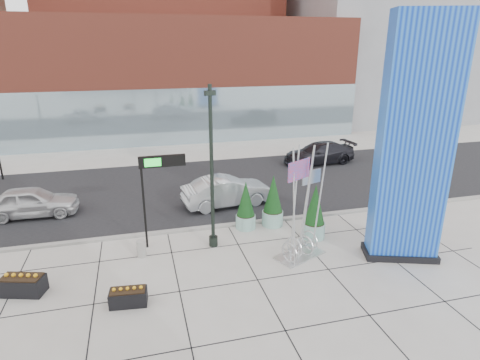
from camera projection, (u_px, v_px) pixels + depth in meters
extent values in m
plane|color=#9E9991|center=(227.00, 270.00, 16.13)|extent=(160.00, 160.00, 0.00)
cube|color=black|center=(191.00, 188.00, 25.29)|extent=(80.00, 12.00, 0.02)
cube|color=gray|center=(208.00, 227.00, 19.77)|extent=(80.00, 0.30, 0.12)
cube|color=brown|center=(174.00, 78.00, 39.34)|extent=(34.00, 10.00, 11.00)
cube|color=#8CA5B2|center=(182.00, 117.00, 35.91)|extent=(34.00, 0.60, 5.00)
cube|color=slate|center=(375.00, 41.00, 48.84)|extent=(20.00, 18.00, 18.00)
cube|color=#0B32B3|center=(415.00, 144.00, 15.66)|extent=(2.95, 1.93, 9.87)
cube|color=black|center=(399.00, 253.00, 17.20)|extent=(3.23, 2.21, 0.27)
cylinder|color=black|center=(212.00, 170.00, 16.98)|extent=(0.16, 0.16, 7.14)
cylinder|color=black|center=(213.00, 241.00, 18.05)|extent=(0.39, 0.39, 0.45)
cube|color=black|center=(210.00, 93.00, 15.95)|extent=(0.48, 0.29, 0.20)
cube|color=silver|center=(299.00, 255.00, 17.22)|extent=(2.41, 1.86, 0.06)
cylinder|color=silver|center=(288.00, 206.00, 16.10)|extent=(0.09, 0.09, 4.90)
cylinder|color=silver|center=(294.00, 202.00, 16.51)|extent=(0.09, 0.09, 4.90)
cylinder|color=silver|center=(305.00, 204.00, 16.38)|extent=(0.09, 0.09, 4.90)
cylinder|color=silver|center=(312.00, 200.00, 16.75)|extent=(0.09, 0.09, 4.90)
cylinder|color=silver|center=(322.00, 203.00, 16.41)|extent=(0.09, 0.09, 4.90)
torus|color=silver|center=(285.00, 249.00, 16.81)|extent=(0.42, 0.84, 0.89)
torus|color=silver|center=(294.00, 246.00, 17.11)|extent=(0.42, 0.84, 0.89)
torus|color=silver|center=(306.00, 246.00, 17.05)|extent=(0.42, 0.84, 0.89)
torus|color=silver|center=(315.00, 243.00, 17.34)|extent=(0.42, 0.84, 0.89)
cube|color=red|center=(297.00, 169.00, 15.90)|extent=(1.15, 0.66, 0.78)
cube|color=silver|center=(316.00, 178.00, 16.36)|extent=(0.95, 0.35, 0.59)
cylinder|color=gray|center=(141.00, 249.00, 17.05)|extent=(0.38, 0.38, 0.75)
cylinder|color=black|center=(144.00, 204.00, 17.31)|extent=(0.10, 0.10, 4.14)
cube|color=black|center=(162.00, 161.00, 16.92)|extent=(1.97, 0.20, 0.49)
cube|color=#19D833|center=(153.00, 163.00, 16.73)|extent=(0.69, 0.03, 0.34)
cylinder|color=#8AB9AE|center=(313.00, 230.00, 18.77)|extent=(1.05, 1.05, 0.73)
cylinder|color=black|center=(314.00, 223.00, 18.65)|extent=(0.97, 0.97, 0.06)
cone|color=black|center=(315.00, 204.00, 18.35)|extent=(0.94, 0.94, 1.89)
cylinder|color=#8AB9AE|center=(273.00, 218.00, 20.08)|extent=(1.05, 1.05, 0.73)
cylinder|color=black|center=(273.00, 211.00, 19.96)|extent=(0.97, 0.97, 0.06)
cone|color=black|center=(273.00, 194.00, 19.66)|extent=(0.94, 0.94, 1.89)
cylinder|color=#8AB9AE|center=(246.00, 221.00, 19.75)|extent=(0.97, 0.97, 0.68)
cylinder|color=black|center=(246.00, 215.00, 19.64)|extent=(0.89, 0.89, 0.06)
cone|color=black|center=(246.00, 199.00, 19.36)|extent=(0.87, 0.87, 1.75)
cube|color=black|center=(23.00, 286.00, 14.53)|extent=(1.66, 1.16, 0.65)
cube|color=black|center=(21.00, 277.00, 14.42)|extent=(1.53, 1.03, 0.06)
cube|color=black|center=(128.00, 297.00, 13.92)|extent=(1.33, 0.77, 0.55)
cube|color=black|center=(128.00, 290.00, 13.83)|extent=(1.23, 0.67, 0.05)
imported|color=silver|center=(32.00, 202.00, 21.01)|extent=(4.68, 2.00, 1.58)
imported|color=#AFB3B7|center=(227.00, 191.00, 22.41)|extent=(5.19, 2.38, 1.65)
imported|color=black|center=(319.00, 153.00, 30.42)|extent=(5.64, 2.68, 1.59)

